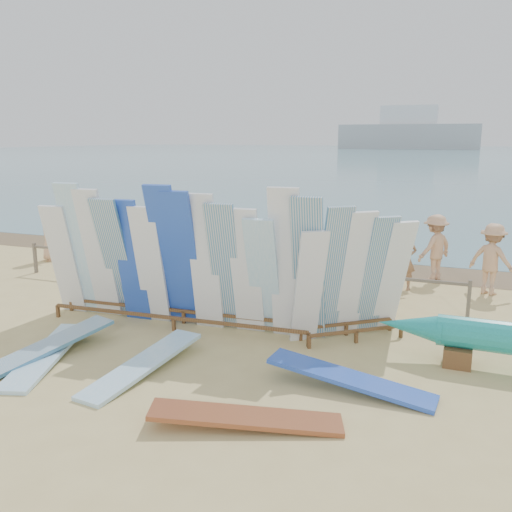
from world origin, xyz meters
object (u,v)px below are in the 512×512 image
at_px(beachgoer_11, 188,230).
at_px(flat_board_d, 350,390).
at_px(vendor_table, 270,306).
at_px(flat_board_a, 47,361).
at_px(beachgoer_2, 180,248).
at_px(beachgoer_7, 405,259).
at_px(beachgoer_4, 259,250).
at_px(flat_board_e, 46,358).
at_px(stroller, 301,276).
at_px(side_surfboard_rack, 353,280).
at_px(beachgoer_1, 182,238).
at_px(flat_board_b, 144,372).
at_px(beachgoer_5, 285,236).
at_px(beach_chair_right, 248,277).
at_px(beachgoer_0, 50,235).
at_px(flat_board_c, 246,426).
at_px(beachgoer_3, 172,234).
at_px(beachgoer_9, 435,248).
at_px(beachgoer_6, 371,267).
at_px(beach_chair_left, 228,273).
at_px(beachgoer_8, 357,263).
at_px(beachgoer_extra_0, 492,259).

bearing_deg(beachgoer_11, flat_board_d, -68.56).
relative_size(vendor_table, flat_board_a, 0.39).
height_order(beachgoer_2, beachgoer_7, beachgoer_7).
bearing_deg(beachgoer_4, vendor_table, 27.24).
relative_size(flat_board_d, flat_board_e, 1.00).
distance_m(stroller, beachgoer_4, 2.14).
relative_size(side_surfboard_rack, beachgoer_11, 1.56).
distance_m(side_surfboard_rack, flat_board_e, 5.95).
bearing_deg(beachgoer_1, flat_board_d, 160.42).
distance_m(flat_board_b, beachgoer_2, 6.94).
distance_m(beachgoer_5, beachgoer_2, 3.60).
distance_m(beach_chair_right, beachgoer_7, 4.18).
bearing_deg(beachgoer_0, beachgoer_2, -118.10).
relative_size(flat_board_c, stroller, 2.35).
bearing_deg(beachgoer_5, flat_board_b, 9.47).
height_order(flat_board_b, beachgoer_3, beachgoer_3).
bearing_deg(side_surfboard_rack, beachgoer_4, 93.06).
bearing_deg(beachgoer_0, beachgoer_9, -108.55).
distance_m(beach_chair_right, beachgoer_3, 4.08).
height_order(flat_board_d, beachgoer_3, beachgoer_3).
distance_m(flat_board_a, beachgoer_9, 10.51).
bearing_deg(beachgoer_11, vendor_table, -68.20).
bearing_deg(beachgoer_6, beachgoer_9, 179.85).
distance_m(beach_chair_left, beachgoer_8, 3.68).
distance_m(beachgoer_3, beachgoer_5, 3.70).
bearing_deg(beachgoer_7, beachgoer_8, -120.68).
bearing_deg(beachgoer_8, beach_chair_right, -139.51).
xyz_separation_m(beach_chair_left, beachgoer_2, (-1.74, 0.51, 0.48)).
relative_size(beachgoer_extra_0, beachgoer_2, 1.20).
bearing_deg(beachgoer_3, flat_board_a, -98.38).
bearing_deg(beachgoer_4, flat_board_b, 7.03).
bearing_deg(flat_board_b, beachgoer_5, 100.20).
bearing_deg(beachgoer_7, beachgoer_3, 177.24).
xyz_separation_m(side_surfboard_rack, beachgoer_5, (-3.37, 6.22, -0.40)).
height_order(beachgoer_extra_0, beachgoer_4, beachgoer_extra_0).
distance_m(flat_board_b, beach_chair_right, 5.81).
bearing_deg(beachgoer_5, beach_chair_left, -3.89).
height_order(flat_board_b, beachgoer_7, beachgoer_7).
relative_size(flat_board_a, stroller, 2.35).
bearing_deg(stroller, beachgoer_8, -15.42).
xyz_separation_m(beach_chair_left, beachgoer_0, (-6.55, 0.58, 0.54)).
height_order(beach_chair_right, beachgoer_0, beachgoer_0).
distance_m(flat_board_d, flat_board_e, 5.50).
bearing_deg(flat_board_d, beachgoer_4, 36.85).
bearing_deg(beachgoer_11, beachgoer_6, -43.06).
xyz_separation_m(beachgoer_11, beachgoer_3, (-0.15, -0.83, -0.02)).
distance_m(side_surfboard_rack, beachgoer_9, 5.56).
height_order(beach_chair_right, beachgoer_7, beachgoer_7).
bearing_deg(beachgoer_5, beachgoer_6, 53.08).
bearing_deg(beach_chair_right, beachgoer_5, 59.84).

